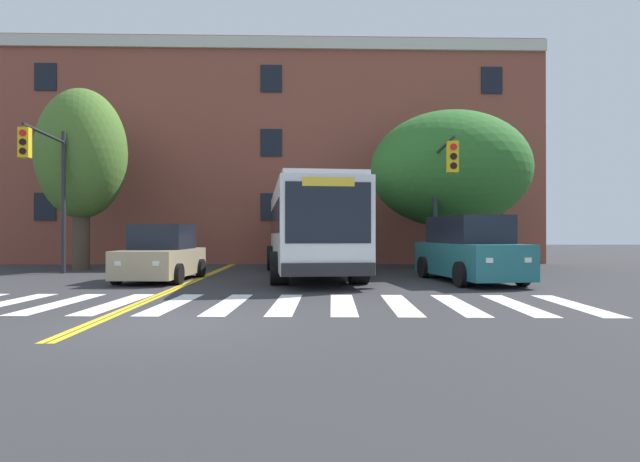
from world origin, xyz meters
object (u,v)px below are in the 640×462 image
(traffic_light_near_corner, at_px, (442,183))
(traffic_light_far_corner, at_px, (49,174))
(city_bus, at_px, (309,227))
(car_tan_near_lane, at_px, (162,255))
(street_tree_curbside_large, at_px, (450,170))
(street_tree_curbside_small, at_px, (81,155))
(car_teal_far_lane, at_px, (468,250))

(traffic_light_near_corner, height_order, traffic_light_far_corner, traffic_light_far_corner)
(city_bus, bearing_deg, traffic_light_near_corner, -14.80)
(city_bus, distance_m, car_tan_near_lane, 5.42)
(traffic_light_near_corner, bearing_deg, car_tan_near_lane, -175.59)
(street_tree_curbside_large, bearing_deg, street_tree_curbside_small, 178.69)
(traffic_light_far_corner, bearing_deg, street_tree_curbside_large, 10.88)
(street_tree_curbside_small, bearing_deg, car_tan_near_lane, -45.69)
(car_teal_far_lane, distance_m, street_tree_curbside_small, 16.73)
(car_tan_near_lane, relative_size, street_tree_curbside_large, 0.46)
(car_teal_far_lane, distance_m, traffic_light_near_corner, 2.80)
(traffic_light_near_corner, height_order, street_tree_curbside_small, street_tree_curbside_small)
(car_tan_near_lane, distance_m, street_tree_curbside_large, 12.60)
(traffic_light_near_corner, bearing_deg, street_tree_curbside_small, 163.47)
(traffic_light_far_corner, relative_size, street_tree_curbside_large, 0.60)
(car_tan_near_lane, distance_m, traffic_light_near_corner, 10.07)
(city_bus, distance_m, street_tree_curbside_large, 7.22)
(street_tree_curbside_small, bearing_deg, street_tree_curbside_large, -1.31)
(traffic_light_near_corner, xyz_separation_m, traffic_light_far_corner, (-14.38, 0.96, 0.39))
(traffic_light_far_corner, bearing_deg, city_bus, 1.80)
(street_tree_curbside_large, distance_m, street_tree_curbside_small, 16.14)
(city_bus, bearing_deg, car_teal_far_lane, -26.97)
(traffic_light_far_corner, height_order, street_tree_curbside_small, street_tree_curbside_small)
(traffic_light_near_corner, relative_size, traffic_light_far_corner, 0.88)
(car_tan_near_lane, distance_m, street_tree_curbside_small, 8.27)
(city_bus, distance_m, car_teal_far_lane, 5.95)
(car_tan_near_lane, bearing_deg, traffic_light_far_corner, 159.86)
(street_tree_curbside_small, bearing_deg, traffic_light_near_corner, -16.53)
(car_tan_near_lane, height_order, traffic_light_far_corner, traffic_light_far_corner)
(street_tree_curbside_large, height_order, street_tree_curbside_small, street_tree_curbside_small)
(city_bus, relative_size, street_tree_curbside_large, 1.20)
(car_teal_far_lane, relative_size, street_tree_curbside_large, 0.56)
(car_tan_near_lane, bearing_deg, traffic_light_near_corner, 4.41)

